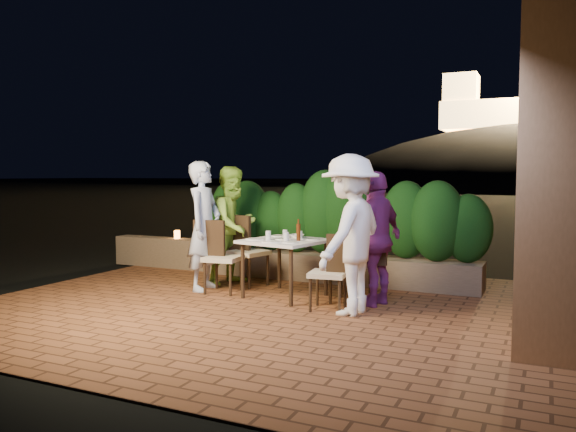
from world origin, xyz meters
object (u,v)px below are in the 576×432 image
Objects in this scene: chair_left_front at (223,257)px; diner_green at (234,225)px; beer_bottle at (298,230)px; chair_right_back at (351,261)px; chair_right_front at (328,272)px; diner_blue at (204,226)px; dining_table at (285,268)px; chair_left_back at (249,251)px; diner_white at (350,235)px; bowl at (297,236)px; parapet_lamp at (177,235)px; diner_purple at (377,239)px.

diner_green is at bearing 100.35° from chair_left_front.
chair_right_back is at bearing 8.16° from beer_bottle.
chair_right_front is 2.05m from diner_blue.
chair_right_front is at bearing -29.32° from dining_table.
chair_left_back is 1.70m from chair_right_back.
diner_white is (0.18, -0.56, 0.40)m from chair_right_back.
diner_green reaches higher than bowl.
diner_blue reaches higher than chair_right_front.
diner_white reaches higher than chair_right_front.
parapet_lamp is at bearing 153.92° from dining_table.
chair_left_back reaches higher than chair_left_front.
beer_bottle is 0.82m from chair_right_front.
beer_bottle is 1.41m from diner_blue.
chair_left_back is (-0.78, 0.45, 0.13)m from dining_table.
chair_right_back is at bearing -14.14° from bowl.
chair_right_front is 3.82m from parapet_lamp.
beer_bottle is 1.16m from chair_left_back.
dining_table is 0.93× the size of chair_left_back.
dining_table is 1.27m from diner_green.
chair_right_back is 2.01m from diner_green.
diner_purple reaches higher than chair_left_back.
dining_table is at bearing 4.07° from chair_right_back.
diner_green is at bearing -19.98° from diner_blue.
beer_bottle is at bearing -98.24° from diner_green.
diner_green is at bearing 168.42° from bowl.
diner_white is at bearing -24.76° from dining_table.
chair_left_front is at bearing -92.86° from diner_white.
chair_right_front is (0.72, -0.71, -0.32)m from bowl.
chair_right_back is 0.56× the size of diner_white.
diner_blue is (-0.42, -0.50, 0.39)m from chair_left_back.
chair_left_back is at bearing 154.15° from beer_bottle.
bowl reaches higher than dining_table.
diner_purple is (0.16, 0.54, -0.09)m from diner_white.
parapet_lamp is (-2.69, 1.02, -0.20)m from bowl.
chair_right_back is (0.67, 0.10, -0.37)m from beer_bottle.
diner_white is at bearing 160.66° from chair_right_front.
diner_purple is (0.33, -0.01, 0.30)m from chair_right_back.
beer_bottle is at bearing -110.14° from diner_white.
chair_right_back is 2.11m from diner_blue.
diner_white is 0.57m from diner_purple.
beer_bottle is (0.21, -0.03, 0.51)m from dining_table.
chair_left_front is at bearing -148.00° from diner_green.
chair_right_front is at bearing -26.29° from diner_purple.
diner_blue is 2.41m from diner_purple.
diner_white is at bearing 0.33° from diner_purple.
chair_left_front is at bearing -19.33° from chair_right_front.
diner_purple is at bearing -10.85° from bowl.
chair_left_front is 0.55× the size of diner_blue.
diner_purple is (2.08, 0.16, 0.33)m from chair_left_front.
diner_green is 1.05× the size of diner_purple.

